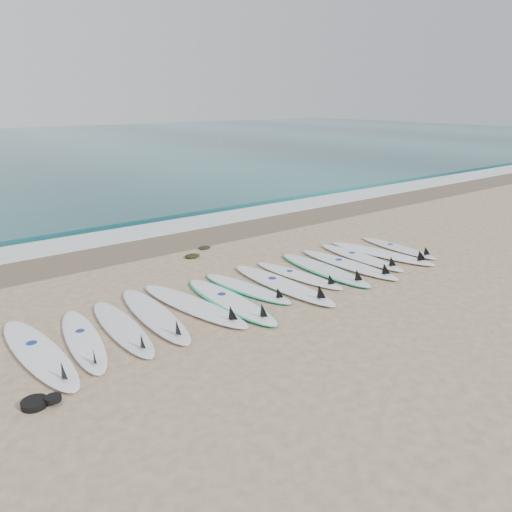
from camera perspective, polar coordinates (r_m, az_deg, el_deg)
ground at (r=9.90m, az=1.05°, el=-3.80°), size 120.00×120.00×0.00m
wet_sand_band at (r=13.19m, az=-10.11°, el=1.48°), size 120.00×1.80×0.01m
foam_band at (r=14.40m, az=-12.72°, el=2.76°), size 120.00×1.40×0.04m
wave_crest at (r=15.73m, az=-15.07°, el=3.95°), size 120.00×1.00×0.10m
surfboard_0 at (r=8.06m, az=-23.48°, el=-10.18°), size 0.75×2.83×0.36m
surfboard_1 at (r=8.24m, az=-19.07°, el=-9.09°), size 0.87×2.48×0.31m
surfboard_2 at (r=8.45m, az=-14.95°, el=-7.97°), size 0.68×2.54×0.32m
surfboard_3 at (r=8.79m, az=-11.43°, el=-6.64°), size 0.78×2.77×0.35m
surfboard_4 at (r=9.06m, az=-6.97°, el=-5.64°), size 1.02×2.88×0.36m
surfboard_5 at (r=9.22m, az=-2.87°, el=-5.16°), size 0.67×2.74×0.35m
surfboard_6 at (r=9.82m, az=-0.96°, el=-3.71°), size 0.91×2.39×0.30m
surfboard_7 at (r=9.96m, az=3.25°, el=-3.30°), size 0.68×2.93×0.37m
surfboard_8 at (r=10.53m, az=5.07°, el=-2.23°), size 0.76×2.38×0.30m
surfboard_9 at (r=10.95m, az=7.88°, el=-1.54°), size 0.75×2.76×0.35m
surfboard_10 at (r=11.33m, az=10.75°, el=-0.97°), size 0.68×2.74×0.35m
surfboard_11 at (r=11.91m, az=12.04°, el=-0.14°), size 0.63×2.58×0.33m
surfboard_12 at (r=12.32m, az=14.34°, el=0.30°), size 1.03×2.81×0.35m
surfboard_13 at (r=12.90m, az=16.08°, el=0.89°), size 0.60×2.33×0.30m
seaweed_near at (r=11.92m, az=-7.30°, el=0.02°), size 0.38×0.30×0.07m
seaweed_far at (r=12.56m, az=-5.90°, el=0.97°), size 0.32×0.25×0.06m
leash_coil at (r=6.93m, az=-23.59°, el=-15.07°), size 0.46×0.36×0.11m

